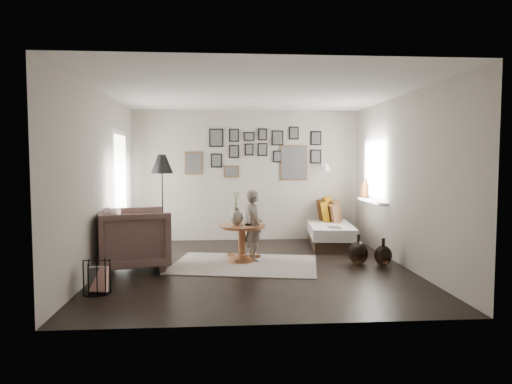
{
  "coord_description": "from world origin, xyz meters",
  "views": [
    {
      "loc": [
        -0.48,
        -6.73,
        1.61
      ],
      "look_at": [
        0.05,
        0.5,
        1.1
      ],
      "focal_mm": 32.0,
      "sensor_mm": 36.0,
      "label": 1
    }
  ],
  "objects": [
    {
      "name": "wall_front",
      "position": [
        0.0,
        -2.4,
        1.3
      ],
      "size": [
        4.5,
        0.0,
        4.5
      ],
      "primitive_type": "plane",
      "rotation": [
        -1.57,
        0.0,
        0.0
      ],
      "color": "#A79E92",
      "rests_on": "ground"
    },
    {
      "name": "door_left",
      "position": [
        -2.23,
        1.2,
        1.05
      ],
      "size": [
        0.0,
        2.14,
        2.14
      ],
      "color": "white",
      "rests_on": "wall_left"
    },
    {
      "name": "demijohn_large",
      "position": [
        1.61,
        0.09,
        0.18
      ],
      "size": [
        0.31,
        0.31,
        0.46
      ],
      "color": "black",
      "rests_on": "ground"
    },
    {
      "name": "wall_sconce",
      "position": [
        1.55,
        2.13,
        1.46
      ],
      "size": [
        0.18,
        0.36,
        0.16
      ],
      "color": "white",
      "rests_on": "wall_back"
    },
    {
      "name": "ground",
      "position": [
        0.0,
        0.0,
        0.0
      ],
      "size": [
        4.8,
        4.8,
        0.0
      ],
      "primitive_type": "plane",
      "color": "black",
      "rests_on": "ground"
    },
    {
      "name": "ceiling",
      "position": [
        0.0,
        0.0,
        2.6
      ],
      "size": [
        4.8,
        4.8,
        0.0
      ],
      "primitive_type": "plane",
      "rotation": [
        3.14,
        0.0,
        0.0
      ],
      "color": "white",
      "rests_on": "wall_back"
    },
    {
      "name": "armchair",
      "position": [
        -1.78,
        0.02,
        0.45
      ],
      "size": [
        1.21,
        1.19,
        0.91
      ],
      "primitive_type": "imported",
      "rotation": [
        0.0,
        0.0,
        1.84
      ],
      "color": "brown",
      "rests_on": "ground"
    },
    {
      "name": "floor_lamp",
      "position": [
        -1.58,
        1.64,
        1.47
      ],
      "size": [
        0.4,
        0.4,
        1.71
      ],
      "rotation": [
        0.0,
        0.0,
        -0.16
      ],
      "color": "black",
      "rests_on": "ground"
    },
    {
      "name": "magazine_on_daybed",
      "position": [
        1.51,
        1.23,
        0.41
      ],
      "size": [
        0.21,
        0.28,
        0.01
      ],
      "primitive_type": "cube",
      "rotation": [
        0.0,
        0.0,
        0.06
      ],
      "color": "black",
      "rests_on": "daybed"
    },
    {
      "name": "demijohn_small",
      "position": [
        1.96,
        -0.03,
        0.16
      ],
      "size": [
        0.27,
        0.27,
        0.42
      ],
      "color": "black",
      "rests_on": "ground"
    },
    {
      "name": "armchair_cushion",
      "position": [
        -1.75,
        0.07,
        0.48
      ],
      "size": [
        0.5,
        0.5,
        0.19
      ],
      "primitive_type": "cube",
      "rotation": [
        -0.21,
        0.0,
        0.23
      ],
      "color": "white",
      "rests_on": "armchair"
    },
    {
      "name": "candles",
      "position": [
        -0.07,
        0.44,
        0.72
      ],
      "size": [
        0.13,
        0.13,
        0.28
      ],
      "color": "black",
      "rests_on": "pedestal_table"
    },
    {
      "name": "vase",
      "position": [
        -0.26,
        0.46,
        0.74
      ],
      "size": [
        0.21,
        0.21,
        0.53
      ],
      "color": "black",
      "rests_on": "pedestal_table"
    },
    {
      "name": "window_right",
      "position": [
        2.18,
        1.34,
        0.93
      ],
      "size": [
        0.15,
        1.32,
        1.3
      ],
      "color": "white",
      "rests_on": "wall_right"
    },
    {
      "name": "wall_left",
      "position": [
        -2.25,
        0.0,
        1.3
      ],
      "size": [
        0.0,
        4.8,
        4.8
      ],
      "primitive_type": "plane",
      "rotation": [
        1.57,
        0.0,
        1.57
      ],
      "color": "#A79E92",
      "rests_on": "ground"
    },
    {
      "name": "gallery_wall",
      "position": [
        0.29,
        2.38,
        1.74
      ],
      "size": [
        2.74,
        0.03,
        1.08
      ],
      "color": "brown",
      "rests_on": "wall_back"
    },
    {
      "name": "rug",
      "position": [
        -0.15,
        0.18,
        0.01
      ],
      "size": [
        2.43,
        1.91,
        0.01
      ],
      "primitive_type": "cube",
      "rotation": [
        0.0,
        0.0,
        -0.19
      ],
      "color": "silver",
      "rests_on": "ground"
    },
    {
      "name": "wall_back",
      "position": [
        0.0,
        2.4,
        1.3
      ],
      "size": [
        4.5,
        0.0,
        4.5
      ],
      "primitive_type": "plane",
      "rotation": [
        1.57,
        0.0,
        0.0
      ],
      "color": "#A79E92",
      "rests_on": "ground"
    },
    {
      "name": "daybed",
      "position": [
        1.56,
        1.87,
        0.27
      ],
      "size": [
        0.97,
        1.87,
        0.87
      ],
      "rotation": [
        0.0,
        0.0,
        -0.11
      ],
      "color": "black",
      "rests_on": "ground"
    },
    {
      "name": "magazine_basket",
      "position": [
        -2.0,
        -1.2,
        0.2
      ],
      "size": [
        0.34,
        0.34,
        0.4
      ],
      "rotation": [
        0.0,
        0.0,
        -0.05
      ],
      "color": "black",
      "rests_on": "ground"
    },
    {
      "name": "child",
      "position": [
        0.01,
        0.44,
        0.57
      ],
      "size": [
        0.38,
        0.47,
        1.14
      ],
      "primitive_type": "imported",
      "rotation": [
        0.0,
        0.0,
        1.85
      ],
      "color": "#6E6257",
      "rests_on": "ground"
    },
    {
      "name": "wall_right",
      "position": [
        2.25,
        0.0,
        1.3
      ],
      "size": [
        0.0,
        4.8,
        4.8
      ],
      "primitive_type": "plane",
      "rotation": [
        1.57,
        0.0,
        -1.57
      ],
      "color": "#A79E92",
      "rests_on": "ground"
    },
    {
      "name": "pedestal_table",
      "position": [
        -0.18,
        0.44,
        0.27
      ],
      "size": [
        0.74,
        0.74,
        0.58
      ],
      "rotation": [
        0.0,
        0.0,
        -0.01
      ],
      "color": "brown",
      "rests_on": "ground"
    }
  ]
}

